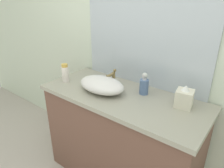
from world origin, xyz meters
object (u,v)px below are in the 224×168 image
at_px(lotion_bottle, 65,73).
at_px(tissue_box, 184,98).
at_px(soap_dispenser, 144,85).
at_px(sink_basin, 102,85).

distance_m(lotion_bottle, tissue_box, 1.05).
height_order(soap_dispenser, lotion_bottle, soap_dispenser).
bearing_deg(tissue_box, soap_dispenser, 179.61).
height_order(lotion_bottle, tissue_box, same).
xyz_separation_m(sink_basin, lotion_bottle, (-0.40, -0.04, 0.02)).
distance_m(sink_basin, soap_dispenser, 0.35).
relative_size(lotion_bottle, tissue_box, 1.00).
distance_m(soap_dispenser, lotion_bottle, 0.73).
height_order(sink_basin, tissue_box, tissue_box).
xyz_separation_m(soap_dispenser, tissue_box, (0.33, -0.00, -0.00)).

